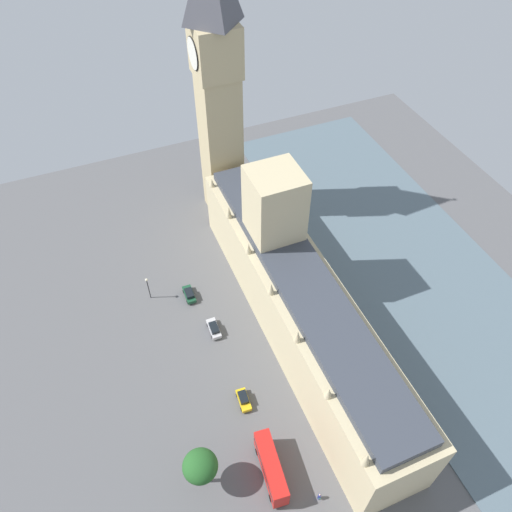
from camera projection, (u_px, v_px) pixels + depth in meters
ground_plane at (288, 333)px, 96.22m from camera, size 138.51×138.51×0.00m
river_thames at (424, 284)px, 104.27m from camera, size 36.32×124.66×0.25m
parliament_building at (296, 295)px, 91.37m from camera, size 12.88×68.51×29.25m
clock_tower at (217, 87)px, 98.00m from camera, size 8.77×8.77×60.76m
car_dark_green_kerbside at (189, 294)px, 101.56m from camera, size 1.96×4.49×1.74m
car_silver_leading at (214, 328)px, 95.87m from camera, size 1.99×4.66×1.74m
car_yellow_cab_near_tower at (244, 399)px, 85.92m from camera, size 2.08×4.32×1.74m
double_decker_bus_by_river_gate at (271, 467)px, 76.43m from camera, size 3.61×10.71×4.75m
pedestrian_far_end at (319, 497)px, 75.34m from camera, size 0.58×0.67×1.68m
plane_tree_trailing at (200, 466)px, 72.91m from camera, size 5.33×5.33×8.68m
street_lamp_under_trees at (148, 285)px, 99.02m from camera, size 0.56×0.56×5.95m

